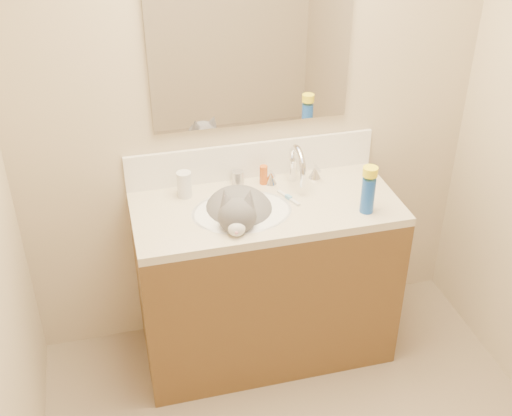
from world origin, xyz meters
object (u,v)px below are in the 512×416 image
silver_jar (238,177)px  basin (242,225)px  cat (239,215)px  pill_bottle (184,184)px  spray_can (368,195)px  faucet (296,169)px  vanity_cabinet (265,283)px  amber_bottle (264,175)px

silver_jar → basin: bearing=-99.1°
cat → pill_bottle: bearing=154.0°
cat → pill_bottle: size_ratio=3.85×
basin → silver_jar: silver_jar is taller
pill_bottle → spray_can: bearing=-23.5°
basin → faucet: size_ratio=1.61×
vanity_cabinet → pill_bottle: pill_bottle is taller
vanity_cabinet → silver_jar: 0.53m
vanity_cabinet → faucet: (0.18, 0.14, 0.54)m
cat → amber_bottle: size_ratio=5.06×
faucet → amber_bottle: size_ratio=3.01×
cat → pill_bottle: cat is taller
vanity_cabinet → basin: 0.40m
pill_bottle → spray_can: spray_can is taller
cat → vanity_cabinet: bearing=25.3°
faucet → vanity_cabinet: bearing=-142.7°
cat → spray_can: cat is taller
vanity_cabinet → pill_bottle: size_ratio=9.81×
amber_bottle → spray_can: (0.38, -0.35, 0.04)m
pill_bottle → vanity_cabinet: bearing=-25.5°
silver_jar → amber_bottle: size_ratio=0.69×
faucet → silver_jar: (-0.26, 0.08, -0.05)m
cat → spray_can: (0.54, -0.14, 0.10)m
vanity_cabinet → spray_can: 0.69m
basin → faucet: 0.38m
silver_jar → pill_bottle: bearing=-168.6°
pill_bottle → spray_can: size_ratio=0.74×
vanity_cabinet → silver_jar: silver_jar is taller
silver_jar → spray_can: bearing=-37.7°
cat → amber_bottle: bearing=66.6°
basin → cat: cat is taller
vanity_cabinet → faucet: faucet is taller
silver_jar → cat: bearing=-101.7°
basin → spray_can: spray_can is taller
basin → spray_can: (0.53, -0.14, 0.15)m
cat → silver_jar: bearing=93.6°
spray_can → silver_jar: bearing=142.3°
basin → faucet: faucet is taller
faucet → amber_bottle: 0.16m
faucet → pill_bottle: faucet is taller
basin → spray_can: bearing=-14.3°
faucet → spray_can: 0.38m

